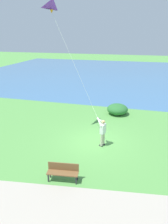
{
  "coord_description": "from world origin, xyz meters",
  "views": [
    {
      "loc": [
        -11.86,
        -2.36,
        6.66
      ],
      "look_at": [
        -0.21,
        0.74,
        2.07
      ],
      "focal_mm": 33.21,
      "sensor_mm": 36.0,
      "label": 1
    }
  ],
  "objects_px": {
    "park_bench_near_walkway": "(63,171)",
    "flying_kite": "(53,7)",
    "person_kite_flyer": "(103,130)",
    "lakeside_shrub": "(117,109)"
  },
  "relations": [
    {
      "from": "person_kite_flyer",
      "to": "lakeside_shrub",
      "type": "xyz_separation_m",
      "value": [
        5.72,
        -0.32,
        -0.59
      ]
    },
    {
      "from": "flying_kite",
      "to": "park_bench_near_walkway",
      "type": "height_order",
      "value": "flying_kite"
    },
    {
      "from": "person_kite_flyer",
      "to": "lakeside_shrub",
      "type": "bearing_deg",
      "value": -3.21
    },
    {
      "from": "person_kite_flyer",
      "to": "flying_kite",
      "type": "xyz_separation_m",
      "value": [
        1.35,
        3.43,
        7.09
      ]
    },
    {
      "from": "person_kite_flyer",
      "to": "park_bench_near_walkway",
      "type": "xyz_separation_m",
      "value": [
        -3.74,
        1.23,
        -0.54
      ]
    },
    {
      "from": "person_kite_flyer",
      "to": "lakeside_shrub",
      "type": "relative_size",
      "value": 1.01
    },
    {
      "from": "park_bench_near_walkway",
      "to": "flying_kite",
      "type": "bearing_deg",
      "value": 23.33
    },
    {
      "from": "person_kite_flyer",
      "to": "flying_kite",
      "type": "height_order",
      "value": "flying_kite"
    },
    {
      "from": "lakeside_shrub",
      "to": "flying_kite",
      "type": "bearing_deg",
      "value": 139.31
    },
    {
      "from": "flying_kite",
      "to": "lakeside_shrub",
      "type": "bearing_deg",
      "value": -40.69
    }
  ]
}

